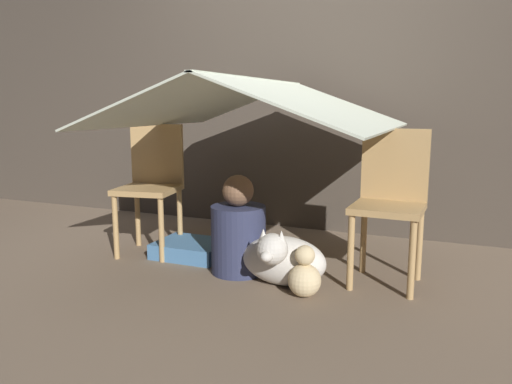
% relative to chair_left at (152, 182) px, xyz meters
% --- Properties ---
extents(ground_plane, '(8.80, 8.80, 0.00)m').
position_rel_chair_left_xyz_m(ground_plane, '(0.79, -0.29, -0.48)').
color(ground_plane, '#7A6651').
extents(wall_back, '(7.00, 0.05, 2.50)m').
position_rel_chair_left_xyz_m(wall_back, '(0.79, 1.01, 0.77)').
color(wall_back, '#4C4238').
rests_on(wall_back, ground_plane).
extents(chair_left, '(0.43, 0.43, 0.86)m').
position_rel_chair_left_xyz_m(chair_left, '(0.00, 0.00, 0.00)').
color(chair_left, tan).
rests_on(chair_left, ground_plane).
extents(chair_right, '(0.38, 0.38, 0.86)m').
position_rel_chair_left_xyz_m(chair_right, '(1.57, 0.00, 0.00)').
color(chair_right, tan).
rests_on(chair_right, ground_plane).
extents(sheet_canopy, '(1.56, 1.55, 0.29)m').
position_rel_chair_left_xyz_m(sheet_canopy, '(0.79, -0.07, 0.52)').
color(sheet_canopy, silver).
extents(person_front, '(0.32, 0.32, 0.59)m').
position_rel_chair_left_xyz_m(person_front, '(0.72, -0.18, -0.24)').
color(person_front, '#2D3351').
rests_on(person_front, ground_plane).
extents(dog, '(0.48, 0.41, 0.36)m').
position_rel_chair_left_xyz_m(dog, '(1.04, -0.31, -0.32)').
color(dog, silver).
rests_on(dog, ground_plane).
extents(floor_cushion, '(0.45, 0.36, 0.10)m').
position_rel_chair_left_xyz_m(floor_cushion, '(0.31, -0.02, -0.43)').
color(floor_cushion, '#4C7FB2').
rests_on(floor_cushion, ground_plane).
extents(plush_toy, '(0.18, 0.18, 0.28)m').
position_rel_chair_left_xyz_m(plush_toy, '(1.20, -0.40, -0.37)').
color(plush_toy, beige).
rests_on(plush_toy, ground_plane).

